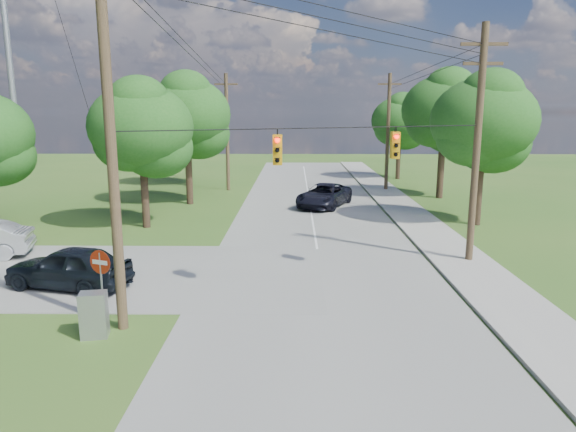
{
  "coord_description": "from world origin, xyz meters",
  "views": [
    {
      "loc": [
        0.86,
        -14.86,
        6.76
      ],
      "look_at": [
        0.6,
        5.0,
        2.73
      ],
      "focal_mm": 32.0,
      "sensor_mm": 36.0,
      "label": 1
    }
  ],
  "objects_px": {
    "do_not_enter_sign": "(101,270)",
    "pole_north_e": "(388,131)",
    "pole_north_w": "(227,131)",
    "pole_sw": "(110,131)",
    "pole_ne": "(477,142)",
    "car_cross_dark": "(69,267)",
    "car_main_north": "(324,195)",
    "control_cabinet": "(94,315)"
  },
  "relations": [
    {
      "from": "pole_north_w",
      "to": "car_cross_dark",
      "type": "xyz_separation_m",
      "value": [
        -2.92,
        -25.85,
        -4.27
      ]
    },
    {
      "from": "pole_north_w",
      "to": "car_main_north",
      "type": "bearing_deg",
      "value": -45.29
    },
    {
      "from": "pole_sw",
      "to": "pole_north_e",
      "type": "height_order",
      "value": "pole_sw"
    },
    {
      "from": "pole_north_e",
      "to": "do_not_enter_sign",
      "type": "height_order",
      "value": "pole_north_e"
    },
    {
      "from": "control_cabinet",
      "to": "do_not_enter_sign",
      "type": "distance_m",
      "value": 1.64
    },
    {
      "from": "car_main_north",
      "to": "control_cabinet",
      "type": "relative_size",
      "value": 4.17
    },
    {
      "from": "pole_north_w",
      "to": "car_cross_dark",
      "type": "height_order",
      "value": "pole_north_w"
    },
    {
      "from": "pole_north_e",
      "to": "car_main_north",
      "type": "xyz_separation_m",
      "value": [
        -5.88,
        -8.1,
        -4.28
      ]
    },
    {
      "from": "pole_north_w",
      "to": "pole_ne",
      "type": "bearing_deg",
      "value": -57.71
    },
    {
      "from": "pole_sw",
      "to": "car_main_north",
      "type": "bearing_deg",
      "value": 70.5
    },
    {
      "from": "pole_north_w",
      "to": "control_cabinet",
      "type": "xyz_separation_m",
      "value": [
        -0.24,
        -30.25,
        -4.42
      ]
    },
    {
      "from": "pole_north_e",
      "to": "car_cross_dark",
      "type": "distance_m",
      "value": 31.13
    },
    {
      "from": "car_cross_dark",
      "to": "car_main_north",
      "type": "height_order",
      "value": "car_cross_dark"
    },
    {
      "from": "car_cross_dark",
      "to": "pole_north_w",
      "type": "bearing_deg",
      "value": -173.07
    },
    {
      "from": "pole_ne",
      "to": "pole_north_w",
      "type": "relative_size",
      "value": 1.05
    },
    {
      "from": "car_cross_dark",
      "to": "car_main_north",
      "type": "relative_size",
      "value": 0.83
    },
    {
      "from": "pole_north_w",
      "to": "car_main_north",
      "type": "distance_m",
      "value": 12.17
    },
    {
      "from": "car_cross_dark",
      "to": "control_cabinet",
      "type": "bearing_deg",
      "value": 44.64
    },
    {
      "from": "pole_ne",
      "to": "car_cross_dark",
      "type": "relative_size",
      "value": 2.15
    },
    {
      "from": "pole_north_w",
      "to": "pole_sw",
      "type": "bearing_deg",
      "value": -89.23
    },
    {
      "from": "pole_north_e",
      "to": "car_main_north",
      "type": "height_order",
      "value": "pole_north_e"
    },
    {
      "from": "pole_sw",
      "to": "pole_north_w",
      "type": "distance_m",
      "value": 29.62
    },
    {
      "from": "pole_sw",
      "to": "control_cabinet",
      "type": "bearing_deg",
      "value": -134.52
    },
    {
      "from": "pole_north_e",
      "to": "car_cross_dark",
      "type": "relative_size",
      "value": 2.05
    },
    {
      "from": "car_main_north",
      "to": "control_cabinet",
      "type": "xyz_separation_m",
      "value": [
        -8.26,
        -22.16,
        -0.14
      ]
    },
    {
      "from": "pole_north_w",
      "to": "do_not_enter_sign",
      "type": "distance_m",
      "value": 29.2
    },
    {
      "from": "pole_ne",
      "to": "pole_sw",
      "type": "bearing_deg",
      "value": -150.62
    },
    {
      "from": "do_not_enter_sign",
      "to": "car_main_north",
      "type": "bearing_deg",
      "value": 88.52
    },
    {
      "from": "car_cross_dark",
      "to": "car_main_north",
      "type": "distance_m",
      "value": 20.85
    },
    {
      "from": "pole_ne",
      "to": "do_not_enter_sign",
      "type": "relative_size",
      "value": 4.37
    },
    {
      "from": "car_main_north",
      "to": "car_cross_dark",
      "type": "bearing_deg",
      "value": -99.05
    },
    {
      "from": "control_cabinet",
      "to": "do_not_enter_sign",
      "type": "xyz_separation_m",
      "value": [
        -0.18,
        1.25,
        1.04
      ]
    },
    {
      "from": "pole_ne",
      "to": "do_not_enter_sign",
      "type": "xyz_separation_m",
      "value": [
        -14.33,
        -7.0,
        -3.72
      ]
    },
    {
      "from": "do_not_enter_sign",
      "to": "pole_north_e",
      "type": "bearing_deg",
      "value": 84.22
    },
    {
      "from": "pole_sw",
      "to": "do_not_enter_sign",
      "type": "height_order",
      "value": "pole_sw"
    },
    {
      "from": "car_cross_dark",
      "to": "pole_sw",
      "type": "bearing_deg",
      "value": 54.87
    },
    {
      "from": "pole_ne",
      "to": "car_main_north",
      "type": "bearing_deg",
      "value": 112.94
    },
    {
      "from": "pole_sw",
      "to": "pole_north_w",
      "type": "height_order",
      "value": "pole_sw"
    },
    {
      "from": "car_main_north",
      "to": "do_not_enter_sign",
      "type": "relative_size",
      "value": 2.45
    },
    {
      "from": "pole_sw",
      "to": "do_not_enter_sign",
      "type": "relative_size",
      "value": 4.99
    },
    {
      "from": "do_not_enter_sign",
      "to": "pole_north_w",
      "type": "bearing_deg",
      "value": 109.67
    },
    {
      "from": "pole_ne",
      "to": "car_cross_dark",
      "type": "xyz_separation_m",
      "value": [
        -16.82,
        -3.85,
        -4.6
      ]
    }
  ]
}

